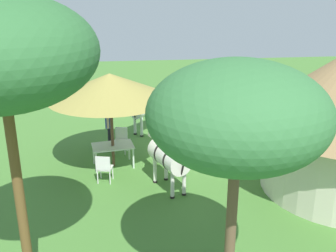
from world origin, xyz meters
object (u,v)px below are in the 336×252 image
object	(u,v)px
striped_lounge_chair	(172,152)
zebra_toward_hut	(148,107)
shade_umbrella	(110,86)
acacia_tree_left_background	(0,54)
patio_chair_near_lawn	(104,167)
standing_watcher	(271,108)
zebra_nearest_camera	(168,156)
guest_beside_umbrella	(109,122)
patio_chair_east_end	(121,138)
zebra_by_umbrella	(210,109)
patio_dining_table	(113,148)
acacia_tree_behind_hut	(238,115)

from	to	relation	value
striped_lounge_chair	zebra_toward_hut	size ratio (longest dim) A/B	0.57
shade_umbrella	acacia_tree_left_background	size ratio (longest dim) A/B	0.68
patio_chair_near_lawn	standing_watcher	distance (m)	7.52
patio_chair_near_lawn	zebra_nearest_camera	size ratio (longest dim) A/B	0.45
guest_beside_umbrella	acacia_tree_left_background	xyz separation A→B (m)	(1.41, 7.34, 3.70)
patio_chair_east_end	striped_lounge_chair	bearing A→B (deg)	167.55
patio_chair_near_lawn	striped_lounge_chair	world-z (taller)	patio_chair_near_lawn
patio_chair_east_end	zebra_by_umbrella	size ratio (longest dim) A/B	0.44
patio_dining_table	acacia_tree_left_background	distance (m)	7.18
guest_beside_umbrella	standing_watcher	xyz separation A→B (m)	(-6.41, -0.89, 0.02)
acacia_tree_behind_hut	shade_umbrella	bearing A→B (deg)	-71.57
patio_chair_near_lawn	acacia_tree_behind_hut	xyz separation A→B (m)	(-2.41, 5.28, 3.24)
zebra_toward_hut	shade_umbrella	bearing A→B (deg)	-67.12
patio_chair_near_lawn	zebra_toward_hut	size ratio (longest dim) A/B	0.53
shade_umbrella	guest_beside_umbrella	size ratio (longest dim) A/B	2.35
zebra_nearest_camera	patio_dining_table	bearing A→B (deg)	111.33
shade_umbrella	standing_watcher	bearing A→B (deg)	-158.29
patio_chair_near_lawn	acacia_tree_behind_hut	distance (m)	6.65
shade_umbrella	zebra_toward_hut	world-z (taller)	shade_umbrella
guest_beside_umbrella	zebra_toward_hut	world-z (taller)	guest_beside_umbrella
acacia_tree_left_background	patio_chair_east_end	bearing A→B (deg)	-104.71
shade_umbrella	patio_chair_east_end	world-z (taller)	shade_umbrella
standing_watcher	striped_lounge_chair	distance (m)	4.84
zebra_nearest_camera	zebra_toward_hut	size ratio (longest dim) A/B	1.18
guest_beside_umbrella	acacia_tree_left_background	world-z (taller)	acacia_tree_left_background
standing_watcher	acacia_tree_left_background	world-z (taller)	acacia_tree_left_background
standing_watcher	zebra_nearest_camera	world-z (taller)	standing_watcher
patio_dining_table	guest_beside_umbrella	distance (m)	1.65
guest_beside_umbrella	zebra_by_umbrella	size ratio (longest dim) A/B	0.81
shade_umbrella	zebra_nearest_camera	distance (m)	2.91
patio_dining_table	acacia_tree_behind_hut	xyz separation A→B (m)	(-2.15, 6.45, 3.11)
guest_beside_umbrella	zebra_by_umbrella	world-z (taller)	guest_beside_umbrella
zebra_nearest_camera	acacia_tree_left_background	xyz separation A→B (m)	(3.16, 4.00, 3.66)
standing_watcher	shade_umbrella	bearing A→B (deg)	84.92
zebra_toward_hut	acacia_tree_behind_hut	world-z (taller)	acacia_tree_behind_hut
standing_watcher	zebra_by_umbrella	distance (m)	2.42
acacia_tree_left_background	zebra_toward_hut	bearing A→B (deg)	-108.31
patio_dining_table	zebra_toward_hut	xyz separation A→B (m)	(-1.41, -3.17, 0.39)
zebra_by_umbrella	zebra_toward_hut	world-z (taller)	zebra_toward_hut
zebra_nearest_camera	acacia_tree_behind_hut	world-z (taller)	acacia_tree_behind_hut
zebra_by_umbrella	zebra_toward_hut	bearing A→B (deg)	109.49
zebra_nearest_camera	zebra_by_umbrella	size ratio (longest dim) A/B	0.98
striped_lounge_chair	zebra_nearest_camera	distance (m)	2.25
patio_chair_east_end	zebra_nearest_camera	xyz separation A→B (m)	(-1.35, 2.90, 0.51)
striped_lounge_chair	zebra_nearest_camera	size ratio (longest dim) A/B	0.48
guest_beside_umbrella	zebra_toward_hut	size ratio (longest dim) A/B	0.97
patio_chair_east_end	striped_lounge_chair	size ratio (longest dim) A/B	0.94
patio_chair_near_lawn	zebra_by_umbrella	distance (m)	5.77
zebra_nearest_camera	zebra_by_umbrella	bearing A→B (deg)	41.87
patio_dining_table	zebra_by_umbrella	xyz separation A→B (m)	(-3.88, -2.82, 0.33)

